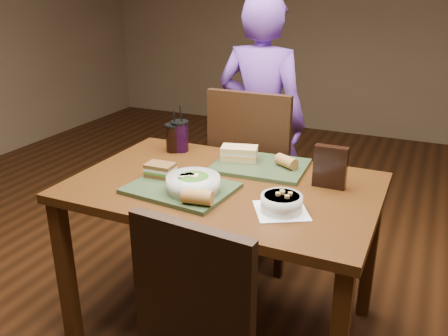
{
  "coord_description": "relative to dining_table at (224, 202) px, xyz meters",
  "views": [
    {
      "loc": [
        0.78,
        -1.71,
        1.55
      ],
      "look_at": [
        0.0,
        0.0,
        0.82
      ],
      "focal_mm": 38.0,
      "sensor_mm": 36.0,
      "label": 1
    }
  ],
  "objects": [
    {
      "name": "baguette_far",
      "position": [
        0.2,
        0.25,
        0.14
      ],
      "size": [
        0.12,
        0.1,
        0.05
      ],
      "primitive_type": "cylinder",
      "rotation": [
        0.0,
        1.57,
        -0.52
      ],
      "color": "#AD7533",
      "rests_on": "tray_far"
    },
    {
      "name": "salad_bowl",
      "position": [
        -0.06,
        -0.16,
        0.15
      ],
      "size": [
        0.22,
        0.22,
        0.07
      ],
      "color": "silver",
      "rests_on": "tray_near"
    },
    {
      "name": "tray_near",
      "position": [
        -0.13,
        -0.14,
        0.1
      ],
      "size": [
        0.45,
        0.36,
        0.02
      ],
      "primitive_type": "cube",
      "rotation": [
        0.0,
        0.0,
        -0.09
      ],
      "color": "#2C3C21",
      "rests_on": "dining_table"
    },
    {
      "name": "dining_table",
      "position": [
        0.0,
        0.0,
        0.0
      ],
      "size": [
        1.3,
        0.85,
        0.75
      ],
      "color": "#47270E",
      "rests_on": "ground"
    },
    {
      "name": "diner",
      "position": [
        -0.17,
        0.93,
        0.1
      ],
      "size": [
        0.56,
        0.37,
        1.53
      ],
      "primitive_type": "imported",
      "rotation": [
        0.0,
        0.0,
        3.13
      ],
      "color": "#69399D",
      "rests_on": "ground"
    },
    {
      "name": "cup_berry",
      "position": [
        -0.38,
        0.3,
        0.17
      ],
      "size": [
        0.09,
        0.09,
        0.24
      ],
      "color": "black",
      "rests_on": "dining_table"
    },
    {
      "name": "tray_far",
      "position": [
        0.08,
        0.24,
        0.1
      ],
      "size": [
        0.44,
        0.34,
        0.02
      ],
      "primitive_type": "cube",
      "rotation": [
        0.0,
        0.0,
        0.05
      ],
      "color": "#2C3C21",
      "rests_on": "dining_table"
    },
    {
      "name": "sandwich_near",
      "position": [
        -0.27,
        -0.08,
        0.14
      ],
      "size": [
        0.13,
        0.09,
        0.06
      ],
      "color": "#593819",
      "rests_on": "tray_near"
    },
    {
      "name": "cup_cola",
      "position": [
        -0.41,
        0.28,
        0.16
      ],
      "size": [
        0.08,
        0.08,
        0.22
      ],
      "color": "black",
      "rests_on": "dining_table"
    },
    {
      "name": "chair_far",
      "position": [
        -0.08,
        0.6,
        -0.08
      ],
      "size": [
        0.46,
        0.46,
        1.04
      ],
      "color": "black",
      "rests_on": "ground"
    },
    {
      "name": "ground",
      "position": [
        0.0,
        0.0,
        -0.66
      ],
      "size": [
        6.0,
        6.0,
        0.0
      ],
      "primitive_type": "plane",
      "color": "#381C0B",
      "rests_on": "ground"
    },
    {
      "name": "soup_bowl",
      "position": [
        0.31,
        -0.16,
        0.13
      ],
      "size": [
        0.26,
        0.26,
        0.08
      ],
      "color": "white",
      "rests_on": "dining_table"
    },
    {
      "name": "baguette_near",
      "position": [
        0.01,
        -0.26,
        0.14
      ],
      "size": [
        0.12,
        0.07,
        0.06
      ],
      "primitive_type": "cylinder",
      "rotation": [
        0.0,
        1.57,
        0.15
      ],
      "color": "#AD7533",
      "rests_on": "tray_near"
    },
    {
      "name": "sandwich_far",
      "position": [
        -0.03,
        0.25,
        0.14
      ],
      "size": [
        0.19,
        0.13,
        0.07
      ],
      "color": "tan",
      "rests_on": "tray_far"
    },
    {
      "name": "chip_bag",
      "position": [
        0.42,
        0.15,
        0.18
      ],
      "size": [
        0.14,
        0.04,
        0.18
      ],
      "primitive_type": "cube",
      "rotation": [
        0.0,
        0.0,
        0.01
      ],
      "color": "black",
      "rests_on": "dining_table"
    }
  ]
}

